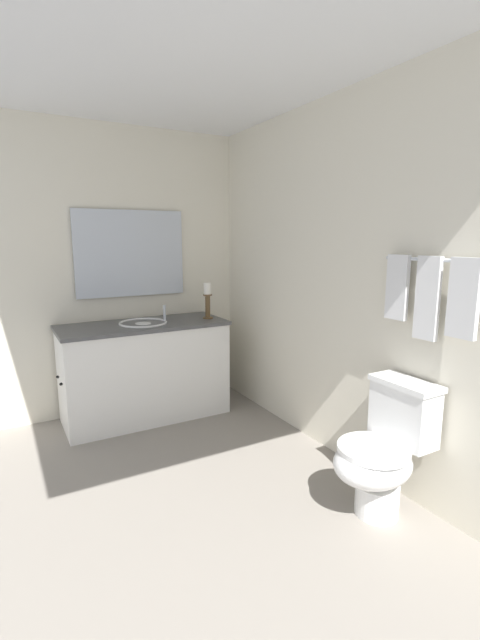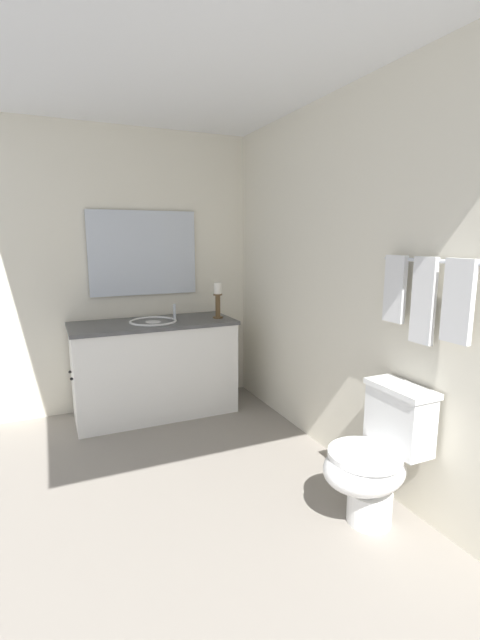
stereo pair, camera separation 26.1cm
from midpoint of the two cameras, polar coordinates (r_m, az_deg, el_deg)
name	(u,v)px [view 2 (the right image)]	position (r m, az deg, el deg)	size (l,w,h in m)	color
floor	(182,491)	(2.89, -4.89, -21.36)	(3.14, 2.29, 0.02)	gray
wall_back	(342,283)	(3.03, 15.61, 4.69)	(3.14, 0.04, 2.45)	silver
wall_left	(127,272)	(3.98, -12.74, 6.15)	(0.04, 2.29, 2.45)	silver
ceiling	(170,51)	(2.63, -5.89, 31.59)	(3.14, 2.29, 0.02)	white
vanity_cabinet	(155,368)	(3.85, -9.16, -6.23)	(0.58, 1.38, 0.82)	white
sink_basin	(153,326)	(3.76, -9.31, -0.81)	(0.40, 0.40, 0.24)	white
mirror	(143,253)	(3.96, -10.65, 8.56)	(0.02, 0.95, 0.74)	silver
candle_holder_tall	(218,299)	(3.85, -0.99, 2.72)	(0.09, 0.09, 0.31)	brown
toilet	(375,458)	(2.58, 20.11, -16.65)	(0.39, 0.54, 0.75)	white
towel_bar	(429,261)	(2.44, 26.36, 6.95)	(0.02, 0.02, 0.60)	silver
towel_near_vanity	(395,289)	(2.57, 22.36, 3.75)	(0.14, 0.03, 0.36)	white
towel_center	(424,301)	(2.44, 25.71, 2.26)	(0.14, 0.03, 0.44)	white
towel_near_corner	(458,301)	(2.31, 29.53, 2.12)	(0.15, 0.03, 0.39)	white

